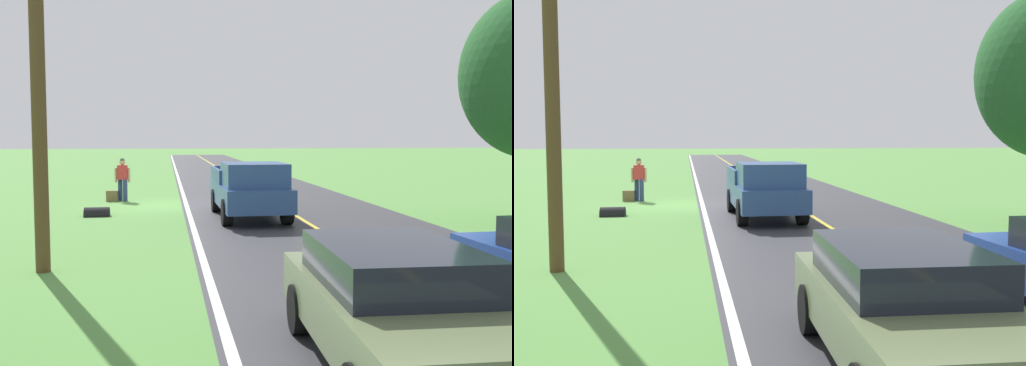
# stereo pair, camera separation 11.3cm
# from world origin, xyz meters

# --- Properties ---
(ground_plane) EXTENTS (200.00, 200.00, 0.00)m
(ground_plane) POSITION_xyz_m (0.00, 0.00, 0.00)
(ground_plane) COLOR #568E42
(road_surface) EXTENTS (7.33, 120.00, 0.00)m
(road_surface) POSITION_xyz_m (-4.27, 0.00, 0.00)
(road_surface) COLOR #333338
(road_surface) RESTS_ON ground
(lane_edge_line) EXTENTS (0.16, 117.60, 0.00)m
(lane_edge_line) POSITION_xyz_m (-0.78, 0.00, 0.01)
(lane_edge_line) COLOR silver
(lane_edge_line) RESTS_ON ground
(lane_centre_line) EXTENTS (0.14, 117.60, 0.00)m
(lane_centre_line) POSITION_xyz_m (-4.27, 0.00, 0.01)
(lane_centre_line) COLOR gold
(lane_centre_line) RESTS_ON ground
(hitchhiker_walking) EXTENTS (0.62, 0.52, 1.75)m
(hitchhiker_walking) POSITION_xyz_m (1.71, -1.83, 0.98)
(hitchhiker_walking) COLOR navy
(hitchhiker_walking) RESTS_ON ground
(suitcase_carried) EXTENTS (0.47, 0.21, 0.43)m
(suitcase_carried) POSITION_xyz_m (2.13, -1.76, 0.22)
(suitcase_carried) COLOR brown
(suitcase_carried) RESTS_ON ground
(pickup_truck_passing) EXTENTS (2.15, 5.42, 1.82)m
(pickup_truck_passing) POSITION_xyz_m (-2.67, 4.03, 0.97)
(pickup_truck_passing) COLOR #2D4C84
(pickup_truck_passing) RESTS_ON ground
(sedan_ahead_same_lane) EXTENTS (2.03, 4.45, 1.41)m
(sedan_ahead_same_lane) POSITION_xyz_m (-2.58, 16.51, 0.75)
(sedan_ahead_same_lane) COLOR #66754C
(sedan_ahead_same_lane) RESTS_ON ground
(utility_pole_roadside) EXTENTS (0.28, 0.28, 7.36)m
(utility_pole_roadside) POSITION_xyz_m (2.37, 10.84, 3.68)
(utility_pole_roadside) COLOR brown
(utility_pole_roadside) RESTS_ON ground
(drainage_culvert) EXTENTS (0.80, 0.60, 0.60)m
(drainage_culvert) POSITION_xyz_m (2.24, 2.73, 0.00)
(drainage_culvert) COLOR black
(drainage_culvert) RESTS_ON ground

